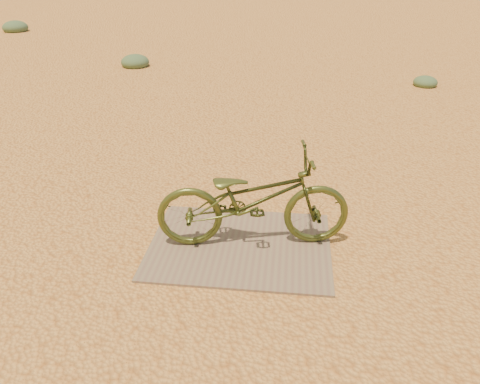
# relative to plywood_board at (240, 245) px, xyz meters

# --- Properties ---
(ground) EXTENTS (120.00, 120.00, 0.00)m
(ground) POSITION_rel_plywood_board_xyz_m (-0.55, -0.19, -0.01)
(ground) COLOR tan
(ground) RESTS_ON ground
(plywood_board) EXTENTS (1.62, 1.23, 0.02)m
(plywood_board) POSITION_rel_plywood_board_xyz_m (0.00, 0.00, 0.00)
(plywood_board) COLOR #6E6148
(plywood_board) RESTS_ON ground
(bicycle) EXTENTS (1.76, 0.85, 0.89)m
(bicycle) POSITION_rel_plywood_board_xyz_m (0.11, 0.05, 0.45)
(bicycle) COLOR #3E491D
(bicycle) RESTS_ON plywood_board
(kale_a) EXTENTS (0.62, 0.62, 0.34)m
(kale_a) POSITION_rel_plywood_board_xyz_m (-3.14, 6.76, -0.01)
(kale_a) COLOR #4C613F
(kale_a) RESTS_ON ground
(kale_b) EXTENTS (0.45, 0.45, 0.25)m
(kale_b) POSITION_rel_plywood_board_xyz_m (2.94, 5.81, -0.01)
(kale_b) COLOR #4C613F
(kale_b) RESTS_ON ground
(kale_c) EXTENTS (0.76, 0.76, 0.42)m
(kale_c) POSITION_rel_plywood_board_xyz_m (-8.36, 10.96, -0.01)
(kale_c) COLOR #4C613F
(kale_c) RESTS_ON ground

